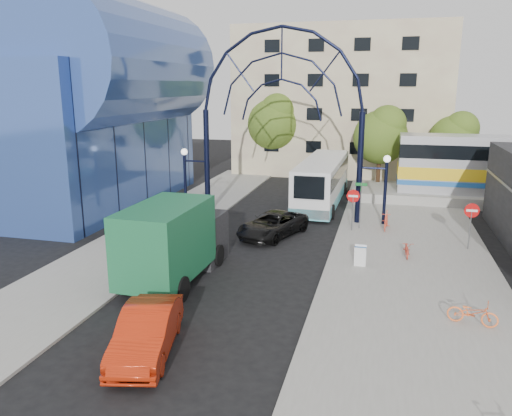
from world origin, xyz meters
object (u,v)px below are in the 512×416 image
(green_truck, at_px, (176,240))
(bike_near_b, at_px, (386,220))
(gateway_arch, at_px, (281,85))
(tree_north_b, at_px, (275,121))
(do_not_enter_sign, at_px, (471,215))
(city_bus, at_px, (322,181))
(black_suv, at_px, (273,225))
(tree_north_c, at_px, (455,137))
(stop_sign, at_px, (353,200))
(bike_far_a, at_px, (473,313))
(tree_north_a, at_px, (382,134))
(street_name_sign, at_px, (361,196))
(bike_near_a, at_px, (407,249))
(sandwich_board, at_px, (360,254))
(red_sedan, at_px, (147,331))

(green_truck, xyz_separation_m, bike_near_b, (9.15, 10.13, -1.14))
(gateway_arch, relative_size, tree_north_b, 1.70)
(do_not_enter_sign, xyz_separation_m, city_bus, (-8.90, 9.13, -0.26))
(black_suv, bearing_deg, tree_north_c, 76.58)
(stop_sign, bearing_deg, bike_far_a, -65.59)
(gateway_arch, relative_size, city_bus, 1.14)
(gateway_arch, distance_m, tree_north_a, 13.98)
(street_name_sign, distance_m, bike_near_a, 5.53)
(tree_north_b, relative_size, black_suv, 1.58)
(stop_sign, relative_size, green_truck, 0.35)
(gateway_arch, height_order, street_name_sign, gateway_arch)
(street_name_sign, xyz_separation_m, tree_north_a, (0.92, 13.33, 2.48))
(black_suv, bearing_deg, gateway_arch, 115.62)
(stop_sign, xyz_separation_m, green_truck, (-7.19, -9.38, -0.19))
(tree_north_b, bearing_deg, city_bus, -61.04)
(sandwich_board, xyz_separation_m, city_bus, (-3.50, 13.15, 0.97))
(green_truck, height_order, bike_near_a, green_truck)
(tree_north_a, xyz_separation_m, city_bus, (-4.02, -6.80, -2.89))
(city_bus, distance_m, bike_near_a, 12.57)
(street_name_sign, height_order, bike_far_a, street_name_sign)
(stop_sign, xyz_separation_m, bike_near_b, (1.96, 0.76, -1.32))
(gateway_arch, relative_size, black_suv, 2.70)
(tree_north_b, relative_size, bike_near_b, 4.38)
(tree_north_a, relative_size, red_sedan, 1.52)
(green_truck, bearing_deg, stop_sign, 53.72)
(street_name_sign, relative_size, city_bus, 0.23)
(tree_north_b, xyz_separation_m, tree_north_c, (16.00, -2.00, -0.99))
(gateway_arch, height_order, black_suv, gateway_arch)
(tree_north_a, bearing_deg, city_bus, -120.61)
(street_name_sign, xyz_separation_m, tree_north_b, (-9.08, 17.33, 3.14))
(bike_near_a, bearing_deg, sandwich_board, -139.88)
(city_bus, xyz_separation_m, red_sedan, (-2.79, -22.82, -0.95))
(bike_near_b, distance_m, bike_far_a, 12.30)
(street_name_sign, height_order, sandwich_board, street_name_sign)
(gateway_arch, bearing_deg, city_bus, 67.73)
(tree_north_a, height_order, city_bus, tree_north_a)
(do_not_enter_sign, height_order, city_bus, city_bus)
(sandwich_board, bearing_deg, tree_north_c, 73.45)
(tree_north_b, relative_size, bike_near_a, 5.25)
(street_name_sign, height_order, green_truck, green_truck)
(gateway_arch, xyz_separation_m, street_name_sign, (5.20, -1.40, -6.43))
(stop_sign, bearing_deg, bike_near_a, -52.91)
(black_suv, bearing_deg, tree_north_a, 90.01)
(sandwich_board, bearing_deg, bike_near_b, 80.28)
(street_name_sign, xyz_separation_m, sandwich_board, (0.40, -6.62, -1.39))
(bike_near_b, bearing_deg, tree_north_a, 97.49)
(gateway_arch, xyz_separation_m, do_not_enter_sign, (11.00, -4.00, -6.58))
(stop_sign, xyz_separation_m, street_name_sign, (0.40, 0.60, 0.14))
(gateway_arch, height_order, tree_north_c, gateway_arch)
(bike_near_b, relative_size, bike_far_a, 1.05)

